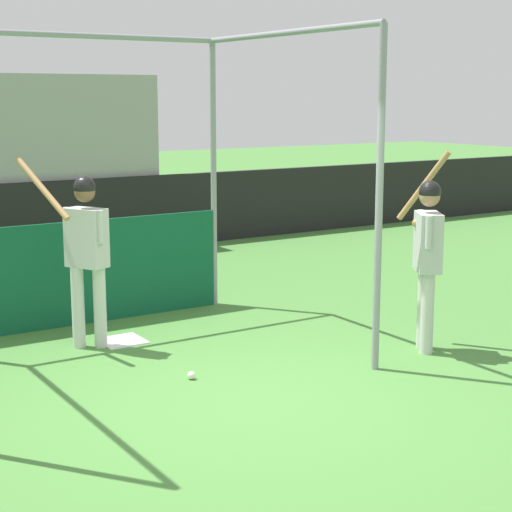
% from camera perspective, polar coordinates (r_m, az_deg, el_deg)
% --- Properties ---
extents(ground_plane, '(60.00, 60.00, 0.00)m').
position_cam_1_polar(ground_plane, '(7.32, -0.12, -9.63)').
color(ground_plane, '#477F38').
extents(outfield_wall, '(24.00, 0.12, 1.22)m').
position_cam_1_polar(outfield_wall, '(13.62, -16.55, 2.08)').
color(outfield_wall, black).
rests_on(outfield_wall, ground).
extents(batting_cage, '(3.70, 3.10, 3.20)m').
position_cam_1_polar(batting_cage, '(9.06, -10.98, 2.62)').
color(batting_cage, gray).
rests_on(batting_cage, ground).
extents(home_plate, '(0.44, 0.44, 0.02)m').
position_cam_1_polar(home_plate, '(9.10, -8.92, -5.61)').
color(home_plate, white).
rests_on(home_plate, ground).
extents(player_batter, '(0.74, 0.78, 1.94)m').
position_cam_1_polar(player_batter, '(8.73, -11.31, 0.70)').
color(player_batter, silver).
rests_on(player_batter, ground).
extents(player_waiting, '(0.56, 0.76, 2.00)m').
position_cam_1_polar(player_waiting, '(8.63, 11.35, 0.41)').
color(player_waiting, silver).
rests_on(player_waiting, ground).
extents(baseball, '(0.07, 0.07, 0.07)m').
position_cam_1_polar(baseball, '(7.85, -4.33, -7.94)').
color(baseball, white).
rests_on(baseball, ground).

